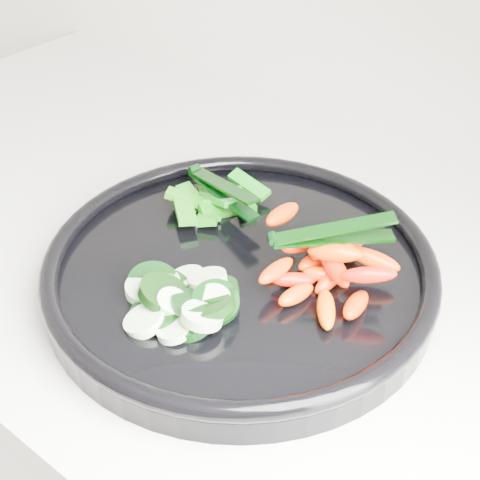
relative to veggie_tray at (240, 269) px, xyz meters
The scene contains 6 objects.
veggie_tray is the anchor object (origin of this frame).
cucumber_pile 0.08m from the veggie_tray, 96.52° to the right, with size 0.13×0.11×0.04m.
carrot_pile 0.08m from the veggie_tray, 26.12° to the left, with size 0.14×0.14×0.05m.
pepper_pile 0.10m from the veggie_tray, 145.65° to the left, with size 0.10×0.11×0.03m.
tong_carrot 0.10m from the veggie_tray, 26.80° to the left, with size 0.09×0.09×0.02m.
tong_pepper 0.10m from the veggie_tray, 140.30° to the left, with size 0.11×0.05×0.02m.
Camera 1 is at (-0.04, 1.25, 1.36)m, focal length 50.00 mm.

